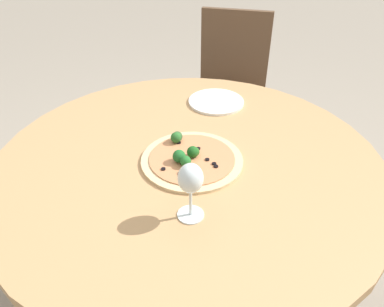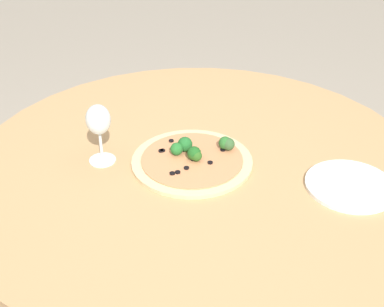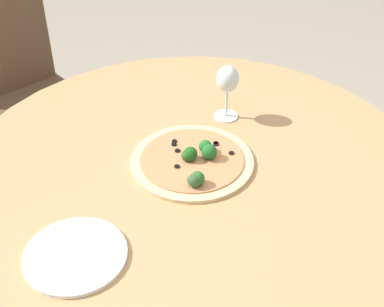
{
  "view_description": "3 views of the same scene",
  "coord_description": "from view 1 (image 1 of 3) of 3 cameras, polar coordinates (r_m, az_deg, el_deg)",
  "views": [
    {
      "loc": [
        0.6,
        -0.77,
        1.42
      ],
      "look_at": [
        0.02,
        -0.01,
        0.74
      ],
      "focal_mm": 35.0,
      "sensor_mm": 36.0,
      "label": 1
    },
    {
      "loc": [
        0.95,
        0.74,
        1.5
      ],
      "look_at": [
        0.02,
        -0.01,
        0.74
      ],
      "focal_mm": 50.0,
      "sensor_mm": 36.0,
      "label": 2
    },
    {
      "loc": [
        -0.94,
        0.53,
        1.58
      ],
      "look_at": [
        0.02,
        -0.01,
        0.74
      ],
      "focal_mm": 50.0,
      "sensor_mm": 36.0,
      "label": 3
    }
  ],
  "objects": [
    {
      "name": "dining_table",
      "position": [
        1.24,
        -0.56,
        -2.77
      ],
      "size": [
        1.25,
        1.25,
        0.71
      ],
      "color": "tan",
      "rests_on": "ground_plane"
    },
    {
      "name": "chair_2",
      "position": [
        2.14,
        5.76,
        9.4
      ],
      "size": [
        0.53,
        0.53,
        0.91
      ],
      "rotation": [
        0.0,
        0.0,
        0.41
      ],
      "color": "brown",
      "rests_on": "ground_plane"
    },
    {
      "name": "pizza",
      "position": [
        1.19,
        -0.22,
        -0.64
      ],
      "size": [
        0.32,
        0.32,
        0.05
      ],
      "color": "#DBBC89",
      "rests_on": "dining_table"
    },
    {
      "name": "ground_plane",
      "position": [
        1.72,
        -0.43,
        -20.17
      ],
      "size": [
        12.0,
        12.0,
        0.0
      ],
      "primitive_type": "plane",
      "color": "gray"
    },
    {
      "name": "wine_glass",
      "position": [
        0.93,
        -0.22,
        -4.17
      ],
      "size": [
        0.07,
        0.07,
        0.17
      ],
      "color": "silver",
      "rests_on": "dining_table"
    },
    {
      "name": "plate_near",
      "position": [
        1.53,
        3.7,
        7.9
      ],
      "size": [
        0.22,
        0.22,
        0.01
      ],
      "color": "white",
      "rests_on": "dining_table"
    }
  ]
}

